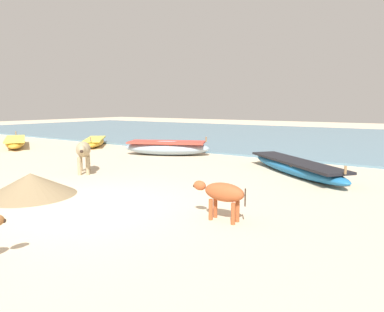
% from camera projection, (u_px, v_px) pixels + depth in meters
% --- Properties ---
extents(ground, '(80.00, 80.00, 0.00)m').
position_uv_depth(ground, '(89.00, 206.00, 7.01)').
color(ground, beige).
extents(sea_water, '(60.00, 20.00, 0.08)m').
position_uv_depth(sea_water, '(317.00, 137.00, 21.82)').
color(sea_water, slate).
rests_on(sea_water, ground).
extents(fishing_boat_1, '(4.31, 3.01, 0.63)m').
position_uv_depth(fishing_boat_1, '(15.00, 142.00, 17.12)').
color(fishing_boat_1, gold).
rests_on(fishing_boat_1, ground).
extents(fishing_boat_2, '(4.09, 3.64, 0.62)m').
position_uv_depth(fishing_boat_2, '(295.00, 167.00, 10.22)').
color(fishing_boat_2, '#1E669E').
rests_on(fishing_boat_2, ground).
extents(fishing_boat_3, '(3.73, 2.61, 0.78)m').
position_uv_depth(fishing_boat_3, '(167.00, 147.00, 14.24)').
color(fishing_boat_3, '#8CA5B7').
rests_on(fishing_boat_3, ground).
extents(fishing_boat_4, '(2.81, 2.96, 0.60)m').
position_uv_depth(fishing_boat_4, '(95.00, 142.00, 17.35)').
color(fishing_boat_4, gold).
rests_on(fishing_boat_4, ground).
extents(cow_adult_dun, '(1.27, 1.18, 0.96)m').
position_uv_depth(cow_adult_dun, '(83.00, 151.00, 10.32)').
color(cow_adult_dun, tan).
rests_on(cow_adult_dun, ground).
extents(calf_far_rust, '(1.08, 0.32, 0.69)m').
position_uv_depth(calf_far_rust, '(222.00, 193.00, 6.07)').
color(calf_far_rust, '#9E4C28').
rests_on(calf_far_rust, ground).
extents(debris_pile_1, '(2.32, 2.32, 0.52)m').
position_uv_depth(debris_pile_1, '(31.00, 184.00, 7.81)').
color(debris_pile_1, '#7A6647').
rests_on(debris_pile_1, ground).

